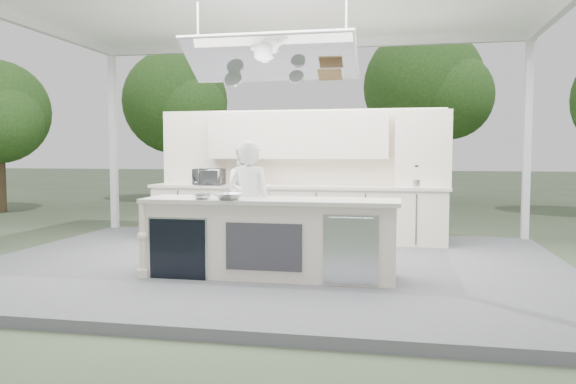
% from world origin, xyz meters
% --- Properties ---
extents(ground, '(90.00, 90.00, 0.00)m').
position_xyz_m(ground, '(0.00, 0.00, 0.00)').
color(ground, '#49583C').
rests_on(ground, ground).
extents(stage_deck, '(8.00, 6.00, 0.12)m').
position_xyz_m(stage_deck, '(0.00, 0.00, 0.06)').
color(stage_deck, '#56565A').
rests_on(stage_deck, ground).
extents(demo_island, '(3.10, 0.79, 0.95)m').
position_xyz_m(demo_island, '(0.18, -0.91, 0.60)').
color(demo_island, '#F3E6CE').
rests_on(demo_island, stage_deck).
extents(back_counter, '(5.08, 0.72, 0.95)m').
position_xyz_m(back_counter, '(0.00, 1.90, 0.60)').
color(back_counter, '#F3E6CE').
rests_on(back_counter, stage_deck).
extents(back_wall_unit, '(5.05, 0.48, 2.25)m').
position_xyz_m(back_wall_unit, '(0.44, 2.11, 1.57)').
color(back_wall_unit, '#F3E6CE').
rests_on(back_wall_unit, stage_deck).
extents(tree_cluster, '(19.55, 9.40, 5.85)m').
position_xyz_m(tree_cluster, '(-0.16, 9.77, 3.29)').
color(tree_cluster, '#4F3B27').
rests_on(tree_cluster, ground).
extents(head_chef, '(0.67, 0.51, 1.66)m').
position_xyz_m(head_chef, '(-0.15, -0.57, 0.95)').
color(head_chef, white).
rests_on(head_chef, stage_deck).
extents(sous_chef, '(0.96, 0.85, 1.66)m').
position_xyz_m(sous_chef, '(-0.75, 1.55, 0.95)').
color(sous_chef, white).
rests_on(sous_chef, stage_deck).
extents(toaster_oven, '(0.51, 0.35, 0.28)m').
position_xyz_m(toaster_oven, '(-1.48, 1.70, 1.21)').
color(toaster_oven, '#B7BABF').
rests_on(toaster_oven, back_counter).
extents(bowl_large, '(0.41, 0.41, 0.08)m').
position_xyz_m(bowl_large, '(-0.25, -1.15, 1.11)').
color(bowl_large, '#B6B9BD').
rests_on(bowl_large, demo_island).
extents(bowl_small, '(0.26, 0.26, 0.07)m').
position_xyz_m(bowl_small, '(-0.58, -1.15, 1.10)').
color(bowl_small, silver).
rests_on(bowl_small, demo_island).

